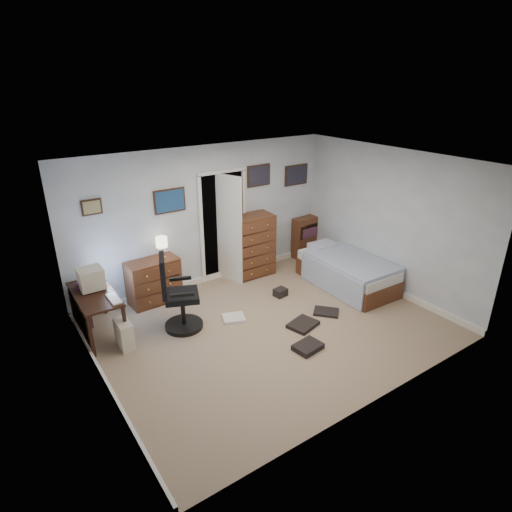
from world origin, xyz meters
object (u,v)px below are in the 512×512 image
(tall_dresser, at_px, (252,246))
(bed, at_px, (346,271))
(computer_desk, at_px, (90,304))
(office_chair, at_px, (178,301))
(low_dresser, at_px, (154,281))

(tall_dresser, height_order, bed, tall_dresser)
(computer_desk, bearing_deg, office_chair, -25.18)
(office_chair, xyz_separation_m, bed, (3.14, -0.40, -0.18))
(office_chair, distance_m, low_dresser, 1.00)
(tall_dresser, distance_m, bed, 1.82)
(computer_desk, bearing_deg, bed, -12.04)
(low_dresser, bearing_deg, office_chair, -94.14)
(office_chair, bearing_deg, computer_desk, 176.83)
(office_chair, relative_size, tall_dresser, 1.01)
(tall_dresser, relative_size, bed, 0.64)
(low_dresser, bearing_deg, tall_dresser, -3.81)
(office_chair, height_order, low_dresser, office_chair)
(office_chair, height_order, bed, office_chair)
(computer_desk, height_order, bed, computer_desk)
(office_chair, relative_size, low_dresser, 1.41)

